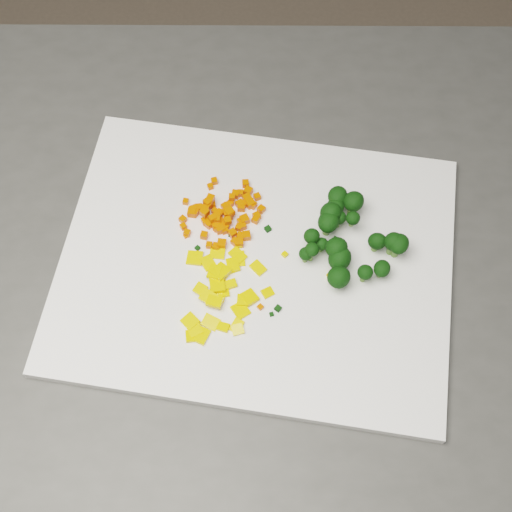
% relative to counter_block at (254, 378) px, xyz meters
% --- Properties ---
extents(counter_block, '(1.21, 0.98, 0.90)m').
position_rel_counter_block_xyz_m(counter_block, '(0.00, 0.00, 0.00)').
color(counter_block, '#41413F').
rests_on(counter_block, ground).
extents(cutting_board, '(0.48, 0.39, 0.01)m').
position_rel_counter_block_xyz_m(cutting_board, '(0.01, -0.00, 0.46)').
color(cutting_board, white).
rests_on(cutting_board, counter_block).
extents(carrot_pile, '(0.10, 0.10, 0.03)m').
position_rel_counter_block_xyz_m(carrot_pile, '(-0.05, 0.04, 0.48)').
color(carrot_pile, '#E44802').
rests_on(carrot_pile, cutting_board).
extents(pepper_pile, '(0.11, 0.11, 0.02)m').
position_rel_counter_block_xyz_m(pepper_pile, '(-0.02, -0.06, 0.47)').
color(pepper_pile, yellow).
rests_on(pepper_pile, cutting_board).
extents(broccoli_pile, '(0.12, 0.12, 0.06)m').
position_rel_counter_block_xyz_m(broccoli_pile, '(0.11, 0.04, 0.49)').
color(broccoli_pile, black).
rests_on(broccoli_pile, cutting_board).
extents(carrot_cube_0, '(0.01, 0.01, 0.01)m').
position_rel_counter_block_xyz_m(carrot_cube_0, '(-0.03, 0.06, 0.47)').
color(carrot_cube_0, '#E44802').
rests_on(carrot_cube_0, carrot_pile).
extents(carrot_cube_1, '(0.01, 0.01, 0.01)m').
position_rel_counter_block_xyz_m(carrot_cube_1, '(-0.05, -0.00, 0.47)').
color(carrot_cube_1, '#E44802').
rests_on(carrot_cube_1, carrot_pile).
extents(carrot_cube_2, '(0.01, 0.01, 0.01)m').
position_rel_counter_block_xyz_m(carrot_cube_2, '(-0.05, 0.03, 0.47)').
color(carrot_cube_2, '#E44802').
rests_on(carrot_cube_2, carrot_pile).
extents(carrot_cube_3, '(0.01, 0.01, 0.01)m').
position_rel_counter_block_xyz_m(carrot_cube_3, '(-0.02, 0.03, 0.47)').
color(carrot_cube_3, '#E44802').
rests_on(carrot_cube_3, carrot_pile).
extents(carrot_cube_4, '(0.01, 0.01, 0.01)m').
position_rel_counter_block_xyz_m(carrot_cube_4, '(-0.05, 0.05, 0.47)').
color(carrot_cube_4, '#E44802').
rests_on(carrot_cube_4, carrot_pile).
extents(carrot_cube_5, '(0.01, 0.01, 0.01)m').
position_rel_counter_block_xyz_m(carrot_cube_5, '(-0.02, 0.01, 0.47)').
color(carrot_cube_5, '#E44802').
rests_on(carrot_cube_5, carrot_pile).
extents(carrot_cube_6, '(0.01, 0.01, 0.01)m').
position_rel_counter_block_xyz_m(carrot_cube_6, '(-0.07, 0.05, 0.47)').
color(carrot_cube_6, '#E44802').
rests_on(carrot_cube_6, carrot_pile).
extents(carrot_cube_7, '(0.01, 0.01, 0.01)m').
position_rel_counter_block_xyz_m(carrot_cube_7, '(-0.07, 0.04, 0.47)').
color(carrot_cube_7, '#E44802').
rests_on(carrot_cube_7, carrot_pile).
extents(carrot_cube_8, '(0.01, 0.01, 0.01)m').
position_rel_counter_block_xyz_m(carrot_cube_8, '(-0.06, 0.03, 0.47)').
color(carrot_cube_8, '#E44802').
rests_on(carrot_cube_8, carrot_pile).
extents(carrot_cube_9, '(0.01, 0.01, 0.01)m').
position_rel_counter_block_xyz_m(carrot_cube_9, '(-0.03, 0.06, 0.47)').
color(carrot_cube_9, '#E44802').
rests_on(carrot_cube_9, carrot_pile).
extents(carrot_cube_10, '(0.01, 0.01, 0.01)m').
position_rel_counter_block_xyz_m(carrot_cube_10, '(-0.08, 0.03, 0.47)').
color(carrot_cube_10, '#E44802').
rests_on(carrot_cube_10, carrot_pile).
extents(carrot_cube_11, '(0.01, 0.01, 0.01)m').
position_rel_counter_block_xyz_m(carrot_cube_11, '(-0.07, 0.05, 0.47)').
color(carrot_cube_11, '#E44802').
rests_on(carrot_cube_11, carrot_pile).
extents(carrot_cube_12, '(0.01, 0.01, 0.01)m').
position_rel_counter_block_xyz_m(carrot_cube_12, '(-0.06, 0.04, 0.47)').
color(carrot_cube_12, '#E44802').
rests_on(carrot_cube_12, carrot_pile).
extents(carrot_cube_13, '(0.01, 0.01, 0.01)m').
position_rel_counter_block_xyz_m(carrot_cube_13, '(-0.01, 0.05, 0.47)').
color(carrot_cube_13, '#E44802').
rests_on(carrot_cube_13, carrot_pile).
extents(carrot_cube_14, '(0.01, 0.01, 0.01)m').
position_rel_counter_block_xyz_m(carrot_cube_14, '(-0.06, 0.01, 0.47)').
color(carrot_cube_14, '#E44802').
rests_on(carrot_cube_14, carrot_pile).
extents(carrot_cube_15, '(0.01, 0.01, 0.01)m').
position_rel_counter_block_xyz_m(carrot_cube_15, '(-0.10, 0.05, 0.47)').
color(carrot_cube_15, '#E44802').
rests_on(carrot_cube_15, carrot_pile).
extents(carrot_cube_16, '(0.01, 0.01, 0.01)m').
position_rel_counter_block_xyz_m(carrot_cube_16, '(-0.04, 0.04, 0.47)').
color(carrot_cube_16, '#E44802').
rests_on(carrot_cube_16, carrot_pile).
extents(carrot_cube_17, '(0.01, 0.01, 0.01)m').
position_rel_counter_block_xyz_m(carrot_cube_17, '(-0.05, 0.04, 0.47)').
color(carrot_cube_17, '#E44802').
rests_on(carrot_cube_17, carrot_pile).
extents(carrot_cube_18, '(0.01, 0.01, 0.01)m').
position_rel_counter_block_xyz_m(carrot_cube_18, '(-0.04, -0.00, 0.47)').
color(carrot_cube_18, '#E44802').
rests_on(carrot_cube_18, carrot_pile).
extents(carrot_cube_19, '(0.01, 0.01, 0.01)m').
position_rel_counter_block_xyz_m(carrot_cube_19, '(-0.09, 0.02, 0.47)').
color(carrot_cube_19, '#E44802').
rests_on(carrot_cube_19, carrot_pile).
extents(carrot_cube_20, '(0.01, 0.01, 0.01)m').
position_rel_counter_block_xyz_m(carrot_cube_20, '(-0.05, 0.03, 0.47)').
color(carrot_cube_20, '#E44802').
rests_on(carrot_cube_20, carrot_pile).
extents(carrot_cube_21, '(0.01, 0.01, 0.01)m').
position_rel_counter_block_xyz_m(carrot_cube_21, '(-0.08, 0.01, 0.47)').
color(carrot_cube_21, '#E44802').
rests_on(carrot_cube_21, carrot_pile).
extents(carrot_cube_22, '(0.01, 0.01, 0.01)m').
position_rel_counter_block_xyz_m(carrot_cube_22, '(-0.06, 0.05, 0.47)').
color(carrot_cube_22, '#E44802').
rests_on(carrot_cube_22, carrot_pile).
extents(carrot_cube_23, '(0.01, 0.01, 0.01)m').
position_rel_counter_block_xyz_m(carrot_cube_23, '(-0.04, 0.08, 0.47)').
color(carrot_cube_23, '#E44802').
rests_on(carrot_cube_23, carrot_pile).
extents(carrot_cube_24, '(0.01, 0.01, 0.01)m').
position_rel_counter_block_xyz_m(carrot_cube_24, '(-0.04, 0.06, 0.47)').
color(carrot_cube_24, '#E44802').
rests_on(carrot_cube_24, carrot_pile).
extents(carrot_cube_25, '(0.01, 0.01, 0.01)m').
position_rel_counter_block_xyz_m(carrot_cube_25, '(-0.04, 0.06, 0.47)').
color(carrot_cube_25, '#E44802').
rests_on(carrot_cube_25, carrot_pile).
extents(carrot_cube_26, '(0.01, 0.01, 0.01)m').
position_rel_counter_block_xyz_m(carrot_cube_26, '(-0.04, 0.04, 0.48)').
color(carrot_cube_26, '#E44802').
rests_on(carrot_cube_26, carrot_pile).
extents(carrot_cube_27, '(0.01, 0.01, 0.01)m').
position_rel_counter_block_xyz_m(carrot_cube_27, '(-0.04, 0.03, 0.47)').
color(carrot_cube_27, '#E44802').
rests_on(carrot_cube_27, carrot_pile).
extents(carrot_cube_28, '(0.01, 0.01, 0.01)m').
position_rel_counter_block_xyz_m(carrot_cube_28, '(-0.08, 0.04, 0.47)').
color(carrot_cube_28, '#E44802').
rests_on(carrot_cube_28, carrot_pile).
extents(carrot_cube_29, '(0.01, 0.01, 0.01)m').
position_rel_counter_block_xyz_m(carrot_cube_29, '(-0.02, 0.06, 0.47)').
color(carrot_cube_29, '#E44802').
rests_on(carrot_cube_29, carrot_pile).
extents(carrot_cube_30, '(0.01, 0.01, 0.01)m').
position_rel_counter_block_xyz_m(carrot_cube_30, '(-0.06, 0.02, 0.47)').
color(carrot_cube_30, '#E44802').
rests_on(carrot_cube_30, carrot_pile).
extents(carrot_cube_31, '(0.01, 0.01, 0.01)m').
position_rel_counter_block_xyz_m(carrot_cube_31, '(-0.03, 0.02, 0.47)').
color(carrot_cube_31, '#E44802').
rests_on(carrot_cube_31, carrot_pile).
extents(carrot_cube_32, '(0.01, 0.01, 0.01)m').
position_rel_counter_block_xyz_m(carrot_cube_32, '(-0.05, 0.04, 0.47)').
color(carrot_cube_32, '#E44802').
rests_on(carrot_cube_32, carrot_pile).
extents(carrot_cube_33, '(0.01, 0.01, 0.01)m').
position_rel_counter_block_xyz_m(carrot_cube_33, '(-0.09, 0.01, 0.47)').
color(carrot_cube_33, '#E44802').
rests_on(carrot_cube_33, carrot_pile).
extents(carrot_cube_34, '(0.01, 0.01, 0.01)m').
position_rel_counter_block_xyz_m(carrot_cube_34, '(-0.01, 0.06, 0.47)').
color(carrot_cube_34, '#E44802').
rests_on(carrot_cube_34, carrot_pile).
extents(carrot_cube_35, '(0.01, 0.01, 0.01)m').
position_rel_counter_block_xyz_m(carrot_cube_35, '(-0.02, 0.07, 0.47)').
color(carrot_cube_35, '#E44802').
rests_on(carrot_cube_35, carrot_pile).
extents(carrot_cube_36, '(0.01, 0.01, 0.01)m').
position_rel_counter_block_xyz_m(carrot_cube_36, '(-0.03, 0.08, 0.47)').
color(carrot_cube_36, '#E44802').
rests_on(carrot_cube_36, carrot_pile).
extents(carrot_cube_37, '(0.01, 0.01, 0.01)m').
position_rel_counter_block_xyz_m(carrot_cube_37, '(-0.06, 0.03, 0.47)').
color(carrot_cube_37, '#E44802').
rests_on(carrot_cube_37, carrot_pile).
extents(carrot_cube_38, '(0.01, 0.01, 0.01)m').
position_rel_counter_block_xyz_m(carrot_cube_38, '(-0.02, 0.02, 0.47)').
color(carrot_cube_38, '#E44802').
rests_on(carrot_cube_38, carrot_pile).
extents(carrot_cube_39, '(0.01, 0.01, 0.01)m').
position_rel_counter_block_xyz_m(carrot_cube_39, '(-0.02, 0.01, 0.47)').
color(carrot_cube_39, '#E44802').
rests_on(carrot_cube_39, carrot_pile).
extents(carrot_cube_40, '(0.01, 0.01, 0.01)m').
position_rel_counter_block_xyz_m(carrot_cube_40, '(-0.08, 0.04, 0.47)').
color(carrot_cube_40, '#E44802').
rests_on(carrot_cube_40, carrot_pile).
extents(carrot_cube_41, '(0.01, 0.01, 0.01)m').
position_rel_counter_block_xyz_m(carrot_cube_41, '(-0.02, 0.06, 0.47)').
color(carrot_cube_41, '#E44802').
rests_on(carrot_cube_41, carrot_pile).
extents(carrot_cube_42, '(0.01, 0.01, 0.01)m').
position_rel_counter_block_xyz_m(carrot_cube_42, '(-0.01, 0.04, 0.47)').
color(carrot_cube_42, '#E44802').
rests_on(carrot_cube_42, carrot_pile).
extents(carrot_cube_43, '(0.01, 0.01, 0.01)m').
position_rel_counter_block_xyz_m(carrot_cube_43, '(-0.04, 0.04, 0.47)').
color(carrot_cube_43, '#E44802').
rests_on(carrot_cube_43, carrot_pile).
extents(carrot_cube_44, '(0.01, 0.01, 0.01)m').
position_rel_counter_block_xyz_m(carrot_cube_44, '(-0.02, 0.07, 0.47)').
color(carrot_cube_44, '#E44802').
rests_on(carrot_cube_44, carrot_pile).
extents(carrot_cube_45, '(0.01, 0.01, 0.01)m').
position_rel_counter_block_xyz_m(carrot_cube_45, '(-0.04, 0.03, 0.47)').
color(carrot_cube_45, '#E44802').
rests_on(carrot_cube_45, carrot_pile).
extents(carrot_cube_46, '(0.01, 0.01, 0.01)m').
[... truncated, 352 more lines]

